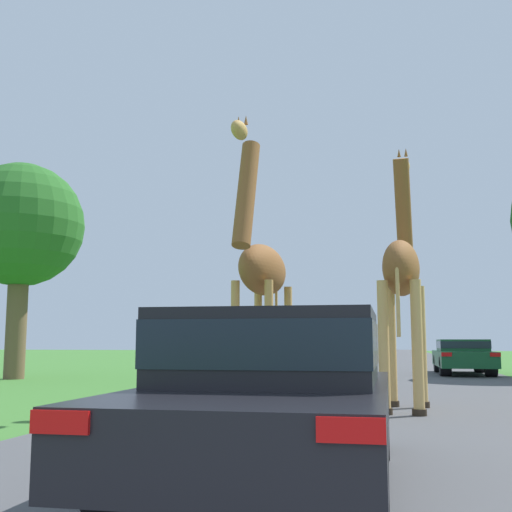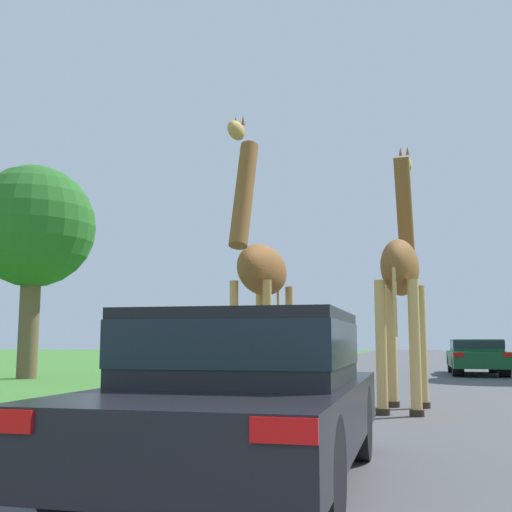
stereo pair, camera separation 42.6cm
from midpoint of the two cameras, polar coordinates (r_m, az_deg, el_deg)
name	(u,v)px [view 2 (the right image)]	position (r m, az deg, el deg)	size (l,w,h in m)	color
road	(398,367)	(30.25, 12.90, -9.57)	(8.26, 120.00, 0.00)	#4C4C4F
giraffe_near_road	(261,269)	(11.74, 1.46, -1.13)	(0.90, 2.92, 4.96)	tan
giraffe_companion	(401,273)	(11.29, 13.84, -1.45)	(0.87, 2.64, 4.86)	tan
car_lead_maroon	(247,390)	(5.38, 1.48, -11.81)	(1.82, 4.35, 1.39)	black
car_queue_right	(476,355)	(23.87, 19.50, -8.31)	(1.80, 4.63, 1.21)	#144C28
car_queue_left	(281,357)	(15.98, 2.97, -8.94)	(1.73, 4.03, 1.43)	#561914
tree_far_right	(33,228)	(21.63, -18.65, 2.35)	(3.90, 3.90, 6.75)	brown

